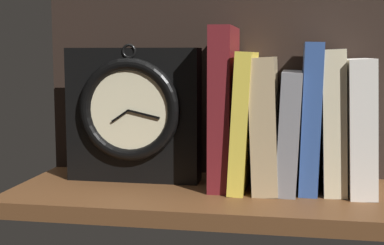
% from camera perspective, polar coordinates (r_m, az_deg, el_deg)
% --- Properties ---
extents(ground_plane, '(0.63, 0.27, 0.03)m').
position_cam_1_polar(ground_plane, '(0.90, 1.81, -7.60)').
color(ground_plane, brown).
extents(back_panel, '(0.63, 0.01, 0.36)m').
position_cam_1_polar(back_panel, '(1.00, 2.97, 5.02)').
color(back_panel, black).
rests_on(back_panel, ground_plane).
extents(book_maroon_dawkins, '(0.03, 0.15, 0.26)m').
position_cam_1_polar(book_maroon_dawkins, '(0.91, 3.30, 1.61)').
color(book_maroon_dawkins, maroon).
rests_on(book_maroon_dawkins, ground_plane).
extents(book_yellow_seinlanguage, '(0.04, 0.17, 0.22)m').
position_cam_1_polar(book_yellow_seinlanguage, '(0.91, 5.30, 0.32)').
color(book_yellow_seinlanguage, gold).
rests_on(book_yellow_seinlanguage, ground_plane).
extents(book_tan_shortstories, '(0.05, 0.16, 0.21)m').
position_cam_1_polar(book_tan_shortstories, '(0.91, 7.50, -0.00)').
color(book_tan_shortstories, tan).
rests_on(book_tan_shortstories, ground_plane).
extents(book_gray_chess, '(0.04, 0.16, 0.19)m').
position_cam_1_polar(book_gray_chess, '(0.91, 9.88, -0.74)').
color(book_gray_chess, gray).
rests_on(book_gray_chess, ground_plane).
extents(book_blue_modern, '(0.03, 0.14, 0.23)m').
position_cam_1_polar(book_blue_modern, '(0.91, 11.97, 0.61)').
color(book_blue_modern, '#2D4C8E').
rests_on(book_blue_modern, ground_plane).
extents(book_cream_twain, '(0.04, 0.13, 0.22)m').
position_cam_1_polar(book_cream_twain, '(0.91, 14.12, 0.24)').
color(book_cream_twain, beige).
rests_on(book_cream_twain, ground_plane).
extents(book_white_catcher, '(0.05, 0.15, 0.21)m').
position_cam_1_polar(book_white_catcher, '(0.91, 16.61, -0.27)').
color(book_white_catcher, silver).
rests_on(book_white_catcher, ground_plane).
extents(framed_clock, '(0.22, 0.06, 0.23)m').
position_cam_1_polar(framed_clock, '(0.94, -6.06, 0.91)').
color(framed_clock, black).
rests_on(framed_clock, ground_plane).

